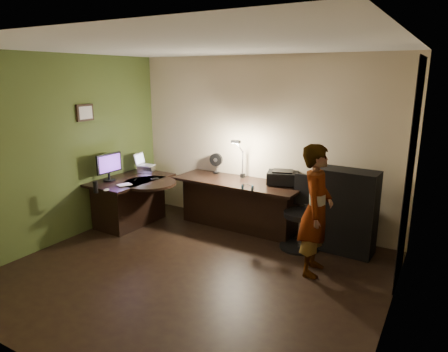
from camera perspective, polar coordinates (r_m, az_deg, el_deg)
The scene contains 27 objects.
floor at distance 5.15m, azimuth -4.56°, elevation -13.68°, with size 4.50×4.00×0.01m, color black.
ceiling at distance 4.56m, azimuth -5.26°, elevation 18.01°, with size 4.50×4.00×0.01m, color silver.
wall_back at distance 6.38m, azimuth 5.50°, elevation 4.72°, with size 4.50×0.01×2.70m, color #C6B38E.
wall_front at distance 3.30m, azimuth -25.31°, elevation -5.78°, with size 4.50×0.01×2.70m, color #C6B38E.
wall_left at distance 6.22m, azimuth -22.22°, elevation 3.47°, with size 0.01×4.00×2.70m, color #C6B38E.
wall_right at distance 3.88m, azimuth 23.61°, elevation -2.72°, with size 0.01×4.00×2.70m, color #C6B38E.
green_wall_overlay at distance 6.21m, azimuth -22.14°, elevation 3.45°, with size 0.00×4.00×2.70m, color #445724.
arched_doorway at distance 5.01m, azimuth 25.02°, elevation 0.18°, with size 0.01×0.90×2.60m, color black.
french_door at distance 3.47m, azimuth 21.65°, elevation -9.80°, with size 0.02×0.92×2.10m, color white.
framed_picture at distance 6.41m, azimuth -19.27°, elevation 8.54°, with size 0.04×0.30×0.25m, color black.
desk_left at distance 6.73m, azimuth -13.07°, elevation -3.55°, with size 0.82×1.33×0.77m, color black.
desk_right at distance 6.39m, azimuth 1.89°, elevation -4.09°, with size 2.08×0.73×0.78m, color black.
cabinet at distance 5.73m, azimuth 17.10°, elevation -4.89°, with size 0.78×0.39×1.17m, color black.
laptop_stand at distance 6.98m, azimuth -11.09°, elevation 1.01°, with size 0.25×0.21×0.11m, color silver.
laptop at distance 6.95m, azimuth -11.15°, elevation 2.26°, with size 0.29×0.27×0.20m, color silver.
monitor at distance 6.53m, azimuth -16.15°, elevation 0.73°, with size 0.10×0.48×0.31m, color black.
mouse at distance 5.97m, azimuth -16.47°, elevation -1.92°, with size 0.06×0.10×0.04m, color silver.
phone at distance 6.50m, azimuth -9.87°, elevation -0.37°, with size 0.07×0.13×0.01m, color black.
pen at distance 6.49m, azimuth -12.57°, elevation -0.53°, with size 0.01×0.14×0.01m, color black.
speaker at distance 5.92m, azimuth -17.90°, elevation -1.52°, with size 0.06×0.06×0.17m, color black.
notepad at distance 6.24m, azimuth -14.05°, elevation -1.21°, with size 0.14×0.20×0.01m, color silver.
desk_fan at distance 6.70m, azimuth -1.09°, elevation 1.87°, with size 0.22×0.12×0.34m, color black.
headphones at distance 5.73m, azimuth 3.39°, elevation -1.56°, with size 0.20×0.08×0.09m, color #21527A.
printer at distance 6.12m, azimuth 8.37°, elevation -0.14°, with size 0.45×0.35×0.20m, color black.
desk_lamp at distance 6.38m, azimuth 2.69°, elevation 2.76°, with size 0.16×0.31×0.68m, color black.
office_chair at distance 5.71m, azimuth 10.95°, elevation -5.34°, with size 0.57×0.57×1.02m, color black.
person at distance 4.97m, azimuth 13.01°, elevation -4.80°, with size 0.58×0.39×1.62m, color #D8A88C.
Camera 1 is at (2.62, -3.72, 2.41)m, focal length 32.00 mm.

